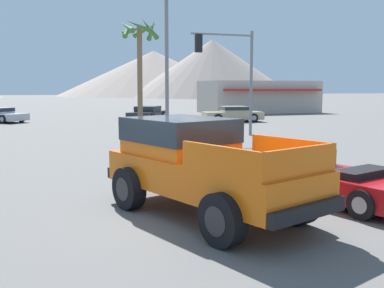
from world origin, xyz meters
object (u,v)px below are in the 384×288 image
parked_car_dark (147,113)px  palm_tree_short (140,45)px  red_convertible_car (333,182)px  street_lamp_post (167,26)px  orange_pickup_truck (198,161)px  parked_car_tan (233,114)px  traffic_light_main (229,63)px

parked_car_dark → palm_tree_short: bearing=103.7°
red_convertible_car → street_lamp_post: bearing=86.2°
orange_pickup_truck → red_convertible_car: orange_pickup_truck is taller
red_convertible_car → parked_car_dark: (1.89, 26.39, 0.16)m
parked_car_tan → street_lamp_post: bearing=154.8°
red_convertible_car → palm_tree_short: palm_tree_short is taller
palm_tree_short → red_convertible_car: bearing=-91.1°
parked_car_tan → orange_pickup_truck: bearing=161.3°
parked_car_dark → orange_pickup_truck: bearing=112.3°
parked_car_dark → traffic_light_main: (1.36, -12.89, 3.32)m
traffic_light_main → parked_car_dark: bearing=-84.0°
parked_car_tan → traffic_light_main: 10.85m
parked_car_dark → traffic_light_main: size_ratio=0.85×
street_lamp_post → traffic_light_main: bearing=48.5°
parked_car_tan → traffic_light_main: bearing=161.5°
street_lamp_post → parked_car_dark: bearing=78.9°
orange_pickup_truck → red_convertible_car: 3.41m
red_convertible_car → parked_car_tan: bearing=54.9°
red_convertible_car → orange_pickup_truck: bearing=163.7°
parked_car_dark → palm_tree_short: 6.52m
red_convertible_car → street_lamp_post: (-1.75, 7.85, 4.46)m
traffic_light_main → street_lamp_post: size_ratio=0.68×
traffic_light_main → palm_tree_short: 9.44m
orange_pickup_truck → street_lamp_post: 8.86m
parked_car_tan → street_lamp_post: street_lamp_post is taller
street_lamp_post → palm_tree_short: street_lamp_post is taller
orange_pickup_truck → parked_car_tan: size_ratio=1.15×
parked_car_dark → traffic_light_main: traffic_light_main is taller
parked_car_tan → parked_car_dark: parked_car_tan is taller
parked_car_tan → palm_tree_short: bearing=100.7°
parked_car_dark → street_lamp_post: bearing=112.4°
orange_pickup_truck → parked_car_dark: size_ratio=1.13×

